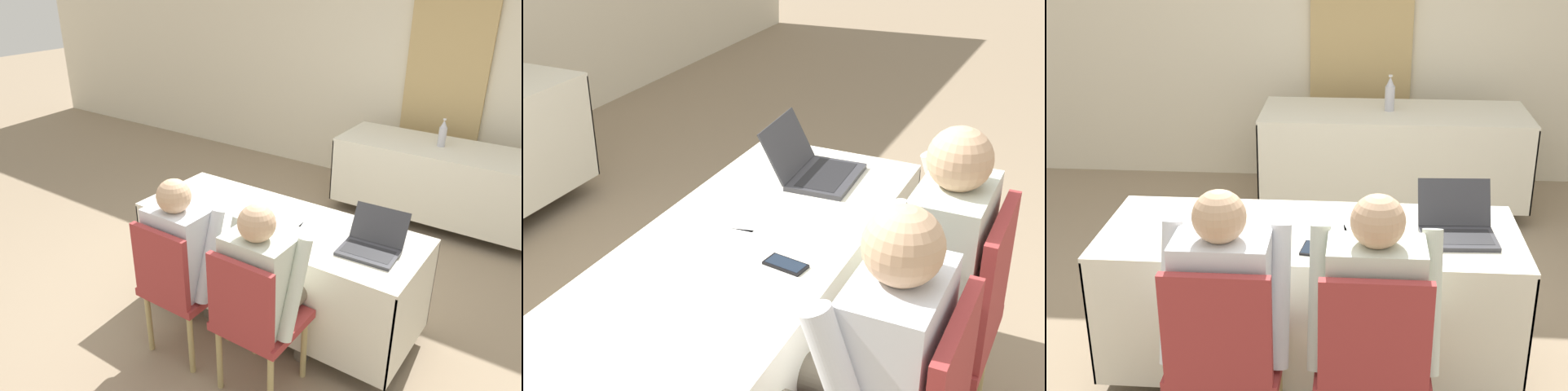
% 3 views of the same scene
% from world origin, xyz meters
% --- Properties ---
extents(conference_table_near, '(1.91, 0.71, 0.75)m').
position_xyz_m(conference_table_near, '(0.00, 0.00, 0.56)').
color(conference_table_near, silver).
rests_on(conference_table_near, ground_plane).
extents(laptop, '(0.35, 0.35, 0.22)m').
position_xyz_m(laptop, '(0.66, -0.01, 0.79)').
color(laptop, '#333338').
rests_on(laptop, conference_table_near).
extents(cell_phone, '(0.09, 0.14, 0.01)m').
position_xyz_m(cell_phone, '(0.01, -0.19, 0.76)').
color(cell_phone, black).
rests_on(cell_phone, conference_table_near).
extents(paper_beside_laptop, '(0.30, 0.35, 0.00)m').
position_xyz_m(paper_beside_laptop, '(-0.43, -0.10, 0.75)').
color(paper_beside_laptop, white).
rests_on(paper_beside_laptop, conference_table_near).
extents(paper_centre_table, '(0.23, 0.31, 0.00)m').
position_xyz_m(paper_centre_table, '(0.25, 0.16, 0.75)').
color(paper_centre_table, white).
rests_on(paper_centre_table, conference_table_near).
extents(paper_left_edge, '(0.27, 0.34, 0.00)m').
position_xyz_m(paper_left_edge, '(0.03, 0.12, 0.75)').
color(paper_left_edge, white).
rests_on(paper_left_edge, conference_table_near).
extents(chair_near_right, '(0.44, 0.44, 0.93)m').
position_xyz_m(chair_near_right, '(0.29, -0.66, 0.52)').
color(chair_near_right, tan).
rests_on(chair_near_right, ground_plane).
extents(person_checkered_shirt, '(0.50, 0.52, 1.19)m').
position_xyz_m(person_checkered_shirt, '(-0.29, -0.56, 0.68)').
color(person_checkered_shirt, '#665B4C').
rests_on(person_checkered_shirt, ground_plane).
extents(person_white_shirt, '(0.50, 0.52, 1.19)m').
position_xyz_m(person_white_shirt, '(0.29, -0.56, 0.68)').
color(person_white_shirt, '#665B4C').
rests_on(person_white_shirt, ground_plane).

